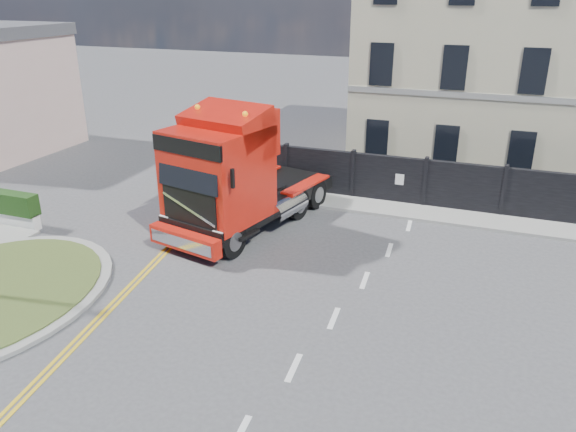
% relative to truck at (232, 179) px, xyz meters
% --- Properties ---
extents(ground, '(120.00, 120.00, 0.00)m').
position_rel_truck_xyz_m(ground, '(2.14, -3.91, -2.04)').
color(ground, '#424244').
rests_on(ground, ground).
extents(hoarding_fence, '(18.80, 0.25, 2.00)m').
position_rel_truck_xyz_m(hoarding_fence, '(8.70, 5.09, -1.04)').
color(hoarding_fence, black).
rests_on(hoarding_fence, ground).
extents(georgian_building, '(12.30, 10.30, 12.80)m').
position_rel_truck_xyz_m(georgian_building, '(8.14, 12.59, 3.73)').
color(georgian_building, '#B5B090').
rests_on(georgian_building, ground).
extents(pavement_far, '(20.00, 1.60, 0.12)m').
position_rel_truck_xyz_m(pavement_far, '(8.14, 4.19, -1.98)').
color(pavement_far, gray).
rests_on(pavement_far, ground).
extents(truck, '(4.44, 8.04, 4.56)m').
position_rel_truck_xyz_m(truck, '(0.00, 0.00, 0.00)').
color(truck, black).
rests_on(truck, ground).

